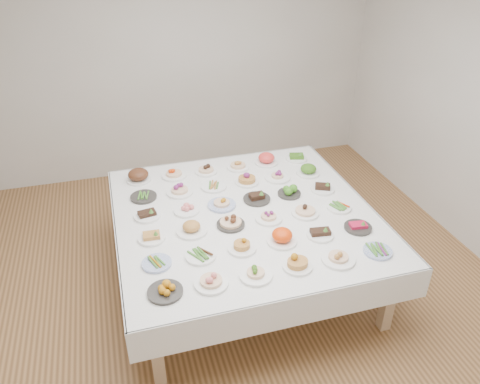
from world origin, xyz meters
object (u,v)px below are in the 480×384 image
object	(u,v)px
dish_18	(147,213)
dish_35	(297,156)
dish_0	(165,289)
display_table	(245,218)

from	to	relation	value
dish_18	dish_35	distance (m)	1.83
dish_0	dish_35	world-z (taller)	dish_0
dish_0	dish_18	distance (m)	1.01
display_table	dish_35	size ratio (longest dim) A/B	9.98
dish_0	dish_18	bearing A→B (deg)	90.45
display_table	dish_18	distance (m)	0.87
display_table	dish_0	size ratio (longest dim) A/B	9.13
display_table	dish_18	bearing A→B (deg)	168.35
display_table	dish_35	distance (m)	1.21
dish_18	dish_35	size ratio (longest dim) A/B	1.00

